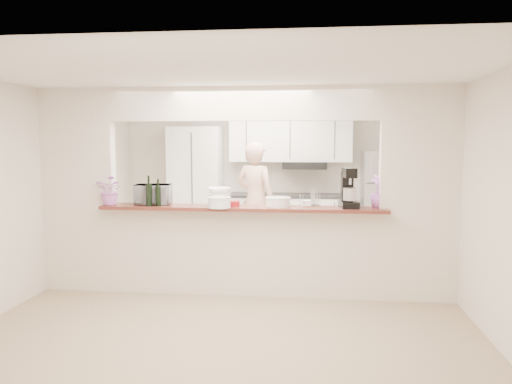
# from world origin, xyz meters

# --- Properties ---
(floor) EXTENTS (6.00, 6.00, 0.00)m
(floor) POSITION_xyz_m (0.00, 0.00, 0.00)
(floor) COLOR tan
(floor) RESTS_ON ground
(tile_overlay) EXTENTS (5.00, 2.90, 0.01)m
(tile_overlay) POSITION_xyz_m (0.00, 1.55, 0.01)
(tile_overlay) COLOR beige
(tile_overlay) RESTS_ON floor
(partition) EXTENTS (5.00, 0.15, 2.50)m
(partition) POSITION_xyz_m (0.00, 0.00, 1.48)
(partition) COLOR silver
(partition) RESTS_ON floor
(bar_counter) EXTENTS (3.40, 0.38, 1.09)m
(bar_counter) POSITION_xyz_m (0.00, -0.00, 0.58)
(bar_counter) COLOR silver
(bar_counter) RESTS_ON floor
(kitchen_cabinets) EXTENTS (3.15, 0.62, 2.25)m
(kitchen_cabinets) POSITION_xyz_m (-0.19, 2.72, 0.97)
(kitchen_cabinets) COLOR white
(kitchen_cabinets) RESTS_ON floor
(refrigerator) EXTENTS (0.75, 0.70, 1.70)m
(refrigerator) POSITION_xyz_m (2.05, 2.65, 0.85)
(refrigerator) COLOR #BABABF
(refrigerator) RESTS_ON floor
(flower_left) EXTENTS (0.40, 0.37, 0.36)m
(flower_left) POSITION_xyz_m (-1.60, -0.10, 1.27)
(flower_left) COLOR #D570C5
(flower_left) RESTS_ON bar_counter
(wine_bottle_a) EXTENTS (0.07, 0.07, 0.37)m
(wine_bottle_a) POSITION_xyz_m (-1.11, -0.15, 1.23)
(wine_bottle_a) COLOR black
(wine_bottle_a) RESTS_ON bar_counter
(wine_bottle_b) EXTENTS (0.06, 0.06, 0.32)m
(wine_bottle_b) POSITION_xyz_m (-1.00, -0.13, 1.22)
(wine_bottle_b) COLOR black
(wine_bottle_b) RESTS_ON bar_counter
(toaster_oven) EXTENTS (0.47, 0.35, 0.24)m
(toaster_oven) POSITION_xyz_m (-1.12, 0.05, 1.21)
(toaster_oven) COLOR #A8A7AC
(toaster_oven) RESTS_ON bar_counter
(serving_bowls) EXTENTS (0.36, 0.36, 0.21)m
(serving_bowls) POSITION_xyz_m (-0.30, 0.05, 1.19)
(serving_bowls) COLOR white
(serving_bowls) RESTS_ON bar_counter
(plate_stack_a) EXTENTS (0.27, 0.27, 0.13)m
(plate_stack_a) POSITION_xyz_m (-0.25, -0.19, 1.15)
(plate_stack_a) COLOR white
(plate_stack_a) RESTS_ON bar_counter
(plate_stack_b) EXTENTS (0.30, 0.30, 0.11)m
(plate_stack_b) POSITION_xyz_m (0.42, 0.03, 1.14)
(plate_stack_b) COLOR white
(plate_stack_b) RESTS_ON bar_counter
(red_bowl) EXTENTS (0.13, 0.13, 0.06)m
(red_bowl) POSITION_xyz_m (-0.10, -0.03, 1.12)
(red_bowl) COLOR maroon
(red_bowl) RESTS_ON bar_counter
(tan_bowl) EXTENTS (0.15, 0.15, 0.07)m
(tan_bowl) POSITION_xyz_m (0.40, 0.08, 1.13)
(tan_bowl) COLOR tan
(tan_bowl) RESTS_ON bar_counter
(utensil_caddy) EXTENTS (0.26, 0.19, 0.21)m
(utensil_caddy) POSITION_xyz_m (0.80, 0.05, 1.18)
(utensil_caddy) COLOR silver
(utensil_caddy) RESTS_ON bar_counter
(stand_mixer) EXTENTS (0.24, 0.34, 0.46)m
(stand_mixer) POSITION_xyz_m (1.25, -0.00, 1.30)
(stand_mixer) COLOR black
(stand_mixer) RESTS_ON bar_counter
(flower_right) EXTENTS (0.27, 0.27, 0.39)m
(flower_right) POSITION_xyz_m (1.60, 0.05, 1.28)
(flower_right) COLOR #AD68C2
(flower_right) RESTS_ON bar_counter
(person) EXTENTS (0.79, 0.69, 1.84)m
(person) POSITION_xyz_m (-0.06, 1.89, 0.92)
(person) COLOR #E0AC91
(person) RESTS_ON floor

